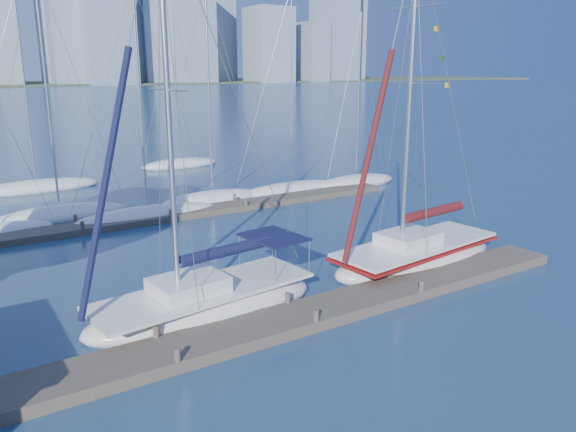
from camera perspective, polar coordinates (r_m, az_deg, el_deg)
ground at (r=20.34m, az=1.36°, el=-10.72°), size 700.00×700.00×0.00m
near_dock at (r=20.26m, az=1.36°, el=-10.21°), size 26.00×2.00×0.40m
far_dock at (r=34.62m, az=-10.73°, el=0.22°), size 30.00×1.80×0.36m
sailboat_navy at (r=20.61m, az=-8.54°, el=-7.19°), size 9.17×3.96×14.50m
sailboat_maroon at (r=26.14m, az=12.95°, el=-2.64°), size 9.40×3.95×14.59m
bg_boat_1 at (r=36.07m, az=-22.15°, el=0.15°), size 8.05×3.37×14.67m
bg_boat_2 at (r=34.52m, az=-14.08°, el=0.13°), size 8.97×2.94×13.57m
bg_boat_3 at (r=38.06m, az=-7.66°, el=1.84°), size 7.45×3.85×14.53m
bg_boat_4 at (r=40.81m, az=0.34°, el=2.82°), size 8.50×3.39×14.37m
bg_boat_5 at (r=43.50m, az=6.91°, el=3.49°), size 7.57×4.26×13.01m
bg_boat_6 at (r=45.12m, az=-24.17°, el=2.69°), size 8.98×2.80×14.01m
bg_boat_7 at (r=52.14m, az=-10.92°, el=5.22°), size 7.45×3.53×13.82m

